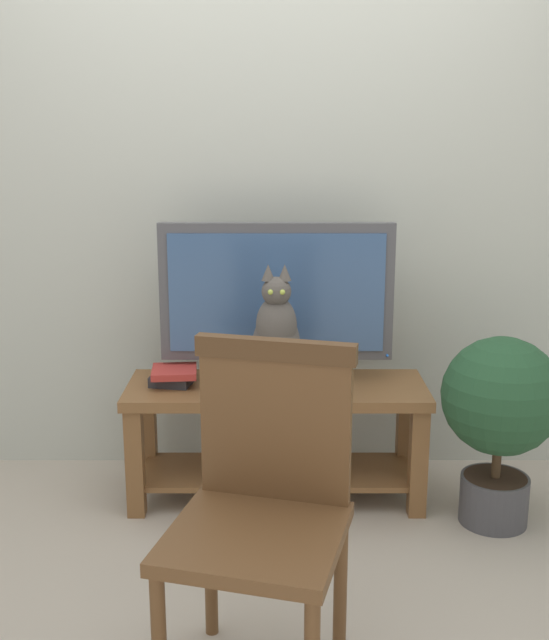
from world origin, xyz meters
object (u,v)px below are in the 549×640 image
Objects in this scene: media_box at (274,384)px; potted_plant at (498,410)px; wooden_chair at (262,492)px; book_stack at (171,376)px; cat at (275,334)px; tv at (274,298)px; tv_stand at (274,421)px.

media_box is 0.56× the size of potted_plant.
wooden_chair is 1.16m from book_stack.
cat is 0.60× the size of potted_plant.
tv is 1.20m from wooden_chair.
potted_plant is at bearing -14.46° from tv_stand.
potted_plant is (0.87, -0.22, 0.13)m from tv_stand.
tv_stand is 2.88× the size of media_box.
cat is at bearing 87.82° from wooden_chair.
tv_stand is 0.52m from tv.
tv is 0.99m from potted_plant.
media_box is 0.88m from potted_plant.
tv is at bearing 89.98° from tv_stand.
potted_plant is at bearing 43.85° from wooden_chair.
tv is 4.75× the size of book_stack.
tv_stand is 2.72× the size of cat.
tv_stand is 0.90m from potted_plant.
wooden_chair is at bearing -91.84° from tv.
tv is 0.54m from book_stack.
tv_stand is 0.22m from media_box.
wooden_chair is at bearing -92.08° from media_box.
wooden_chair is at bearing -92.18° from cat.
tv_stand is at bearing 89.93° from cat.
cat is (0.00, -0.02, 0.21)m from media_box.
tv_stand is 6.11× the size of book_stack.
cat is (-0.00, -0.19, -0.11)m from tv.
wooden_chair reaches higher than book_stack.
media_box is (-0.00, -0.10, 0.20)m from tv_stand.
book_stack is at bearing 109.61° from wooden_chair.
tv is 2.11× the size of cat.
media_box is at bearing -13.54° from book_stack.
wooden_chair is at bearing -136.15° from potted_plant.
cat is 0.49m from book_stack.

